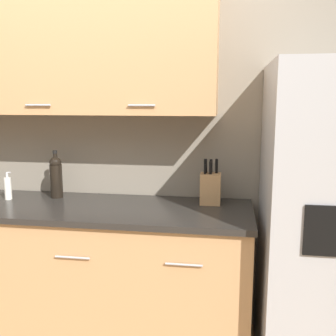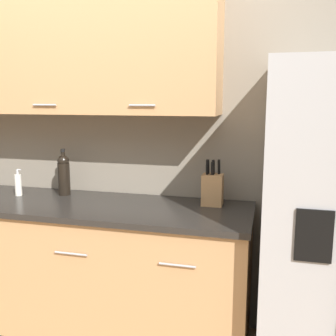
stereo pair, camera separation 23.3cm
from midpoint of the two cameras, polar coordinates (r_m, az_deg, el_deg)
The scene contains 5 objects.
wall_back at distance 2.77m, azimuth -14.98°, elevation 8.02°, with size 10.00×0.39×2.60m.
counter_unit at distance 2.80m, azimuth -19.35°, elevation -13.71°, with size 2.61×0.64×0.90m.
knife_block at distance 2.47m, azimuth 3.50°, elevation -2.90°, with size 0.13×0.11×0.29m.
wine_bottle at distance 2.76m, azimuth -18.29°, elevation -1.13°, with size 0.08×0.08×0.32m.
soap_dispenser at distance 2.83m, azimuth -24.44°, elevation -2.69°, with size 0.05×0.05×0.18m.
Camera 1 is at (0.93, -1.43, 1.56)m, focal length 42.00 mm.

